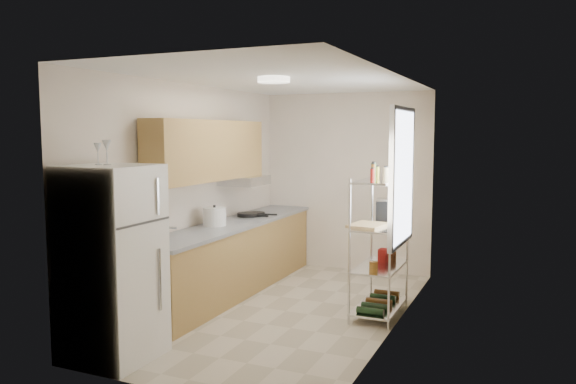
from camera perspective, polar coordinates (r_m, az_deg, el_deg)
name	(u,v)px	position (r m, az deg, el deg)	size (l,w,h in m)	color
room	(286,198)	(6.25, -0.25, -0.59)	(2.52, 4.42, 2.62)	beige
counter_run	(233,257)	(7.18, -5.57, -6.60)	(0.63, 3.51, 0.90)	#A27E45
upper_cabinets	(208,151)	(6.79, -8.09, 4.19)	(0.33, 2.20, 0.72)	#A27E45
range_hood	(244,180)	(7.48, -4.45, 1.17)	(0.50, 0.60, 0.12)	#B7BABC
window	(402,177)	(6.18, 11.53, 1.54)	(0.06, 1.00, 1.46)	white
bakers_rack	(380,217)	(6.22, 9.36, -2.48)	(0.45, 0.90, 1.73)	silver
ceiling_dome	(274,80)	(5.96, -1.45, 11.32)	(0.34, 0.34, 0.06)	white
refrigerator	(112,263)	(5.25, -17.41, -6.89)	(0.72, 0.72, 1.74)	white
wine_glass_a	(107,153)	(5.12, -17.92, 3.83)	(0.08, 0.08, 0.22)	silver
wine_glass_b	(98,154)	(5.20, -18.75, 3.69)	(0.07, 0.07, 0.19)	silver
rice_cooker	(215,217)	(6.85, -7.47, -2.49)	(0.28, 0.28, 0.22)	white
frying_pan_large	(248,215)	(7.57, -4.11, -2.31)	(0.28, 0.28, 0.05)	black
frying_pan_small	(256,214)	(7.63, -3.27, -2.24)	(0.24, 0.24, 0.05)	black
cutting_board	(368,225)	(6.14, 8.13, -3.36)	(0.34, 0.44, 0.03)	tan
espresso_machine	(383,210)	(6.45, 9.65, -1.86)	(0.15, 0.23, 0.27)	black
storage_bag	(383,255)	(6.51, 9.64, -6.35)	(0.09, 0.13, 0.15)	maroon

